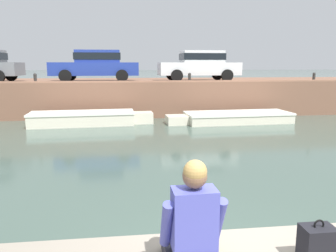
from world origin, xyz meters
TOP-DOWN VIEW (x-y plane):
  - ground_plane at (0.00, 6.30)m, footprint 400.00×400.00m
  - far_quay_wall at (0.00, 15.60)m, footprint 60.00×6.00m
  - far_wall_coping at (0.00, 12.72)m, footprint 60.00×0.24m
  - boat_moored_west_cream at (-2.96, 11.22)m, footprint 5.29×1.73m
  - boat_moored_central_cream at (3.47, 11.03)m, footprint 5.69×1.99m
  - car_left_inner_blue at (-2.77, 14.02)m, footprint 4.35×2.06m
  - car_centre_white at (2.56, 14.02)m, footprint 4.18×1.99m
  - mooring_bollard_west at (-5.46, 12.85)m, footprint 0.15×0.15m
  - mooring_bollard_mid at (1.81, 12.85)m, footprint 0.15×0.15m
  - mooring_bollard_east at (8.30, 12.85)m, footprint 0.15×0.15m
  - person_seated_left at (-0.69, -0.60)m, footprint 0.54×0.53m
  - bottle_drink at (-0.43, -0.37)m, footprint 0.06×0.06m
  - backpack_on_ledge at (0.39, -0.66)m, footprint 0.28×0.24m
  - snack_bag at (-0.67, -0.44)m, footprint 0.18×0.12m

SIDE VIEW (x-z plane):
  - ground_plane at x=0.00m, z-range 0.00..0.00m
  - boat_moored_central_cream at x=3.47m, z-range 0.00..0.45m
  - boat_moored_west_cream at x=-2.96m, z-range 0.00..0.57m
  - far_quay_wall at x=0.00m, z-range 0.00..1.74m
  - snack_bag at x=-0.67m, z-range 0.83..0.93m
  - bottle_drink at x=-0.43m, z-range 0.82..1.02m
  - backpack_on_ledge at x=0.39m, z-range 0.79..1.20m
  - person_seated_left at x=-0.69m, z-range 0.71..1.68m
  - far_wall_coping at x=0.00m, z-range 1.74..1.82m
  - mooring_bollard_west at x=-5.46m, z-range 1.75..2.20m
  - mooring_bollard_mid at x=1.81m, z-range 1.75..2.20m
  - mooring_bollard_east at x=8.30m, z-range 1.75..2.20m
  - car_centre_white at x=2.56m, z-range 1.81..3.35m
  - car_left_inner_blue at x=-2.77m, z-range 1.81..3.35m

